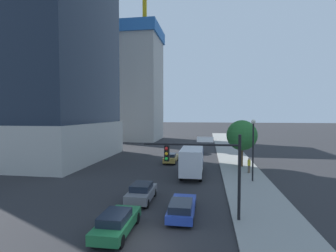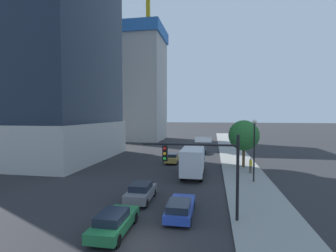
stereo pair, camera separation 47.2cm
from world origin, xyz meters
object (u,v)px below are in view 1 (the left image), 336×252
car_black (198,149)px  box_truck (192,160)px  street_lamp (253,141)px  construction_building (134,79)px  car_blue (182,208)px  street_tree (242,135)px  traffic_light_pole (205,161)px  car_green (117,222)px  pedestrian_yellow_shirt (249,165)px  car_gold (171,158)px  car_gray (142,192)px

car_black → box_truck: box_truck is taller
street_lamp → construction_building: bearing=121.1°
car_blue → box_truck: bearing=90.0°
construction_building → street_tree: size_ratio=6.12×
construction_building → traffic_light_pole: construction_building is taller
street_lamp → car_green: bearing=-127.1°
car_blue → box_truck: box_truck is taller
car_black → pedestrian_yellow_shirt: size_ratio=2.38×
traffic_light_pole → pedestrian_yellow_shirt: bearing=70.2°
street_tree → pedestrian_yellow_shirt: size_ratio=3.48×
traffic_light_pole → pedestrian_yellow_shirt: size_ratio=3.68×
street_tree → car_black: 13.51m
street_tree → car_blue: street_tree is taller
construction_building → box_truck: construction_building is taller
pedestrian_yellow_shirt → box_truck: bearing=-163.8°
car_black → car_blue: size_ratio=0.91×
car_gold → car_blue: (3.56, -19.38, -0.05)m
construction_building → street_lamp: (24.66, -40.81, -12.28)m
car_black → car_green: size_ratio=0.93×
street_tree → car_gray: bearing=-123.3°
box_truck → street_tree: bearing=42.1°
street_tree → pedestrian_yellow_shirt: (0.39, -3.68, -3.22)m
construction_building → car_green: construction_building is taller
street_lamp → car_gray: size_ratio=1.59×
box_truck → traffic_light_pole: bearing=-82.8°
car_blue → box_truck: (0.00, 11.89, 1.18)m
street_lamp → car_black: bearing=108.6°
car_gold → box_truck: 8.37m
car_gray → car_gold: car_gray is taller
construction_building → car_green: size_ratio=8.34×
street_tree → car_blue: (-6.19, -17.48, -3.63)m
traffic_light_pole → street_tree: (4.66, 17.74, 0.29)m
street_tree → car_gray: (-9.75, -14.85, -3.53)m
street_lamp → box_truck: (-6.36, 1.89, -2.46)m
construction_building → box_truck: (18.30, -38.92, -14.74)m
car_green → pedestrian_yellow_shirt: 19.75m
car_green → car_gold: bearing=90.0°
traffic_light_pole → box_truck: 12.43m
street_lamp → car_black: 20.31m
traffic_light_pole → box_truck: size_ratio=0.82×
car_gray → car_blue: bearing=-36.5°
street_tree → car_green: size_ratio=1.36×
car_black → street_lamp: bearing=-71.4°
traffic_light_pole → car_gray: bearing=150.4°
car_green → box_truck: size_ratio=0.57×
car_gray → car_black: bearing=82.3°
car_gold → car_green: bearing=-90.0°
car_gold → car_blue: bearing=-79.6°
car_gold → pedestrian_yellow_shirt: pedestrian_yellow_shirt is taller
car_gray → car_blue: size_ratio=0.87×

